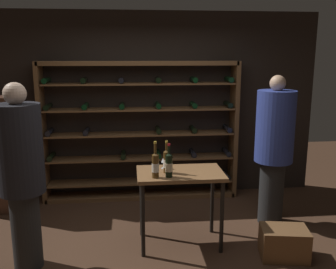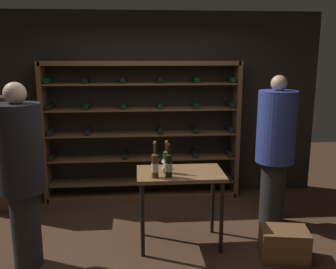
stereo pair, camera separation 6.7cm
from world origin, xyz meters
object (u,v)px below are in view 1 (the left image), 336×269
(wine_bottle_amber_reserve, at_px, (169,165))
(person_guest_plum_blouse, at_px, (21,170))
(wine_bottle_gold_foil, at_px, (167,161))
(wine_glass_stemmed_right, at_px, (164,160))
(wine_bottle_red_label, at_px, (155,165))
(wine_crate, at_px, (284,243))
(tasting_table, at_px, (180,182))
(person_guest_blue_shirt, at_px, (274,144))
(wine_rack, at_px, (142,131))

(wine_bottle_amber_reserve, bearing_deg, person_guest_plum_blouse, -174.00)
(wine_bottle_gold_foil, bearing_deg, wine_glass_stemmed_right, 94.09)
(wine_bottle_amber_reserve, bearing_deg, wine_bottle_red_label, -176.77)
(wine_bottle_red_label, bearing_deg, wine_glass_stemmed_right, 68.77)
(person_guest_plum_blouse, distance_m, wine_bottle_amber_reserve, 1.45)
(wine_crate, bearing_deg, wine_glass_stemmed_right, 156.03)
(tasting_table, relative_size, person_guest_blue_shirt, 0.50)
(wine_rack, height_order, tasting_table, wine_rack)
(person_guest_plum_blouse, height_order, wine_bottle_red_label, person_guest_plum_blouse)
(person_guest_blue_shirt, height_order, wine_crate, person_guest_blue_shirt)
(person_guest_blue_shirt, bearing_deg, wine_bottle_amber_reserve, -17.43)
(wine_bottle_gold_foil, bearing_deg, person_guest_blue_shirt, 18.57)
(wine_glass_stemmed_right, bearing_deg, wine_bottle_red_label, -111.23)
(wine_bottle_red_label, distance_m, wine_bottle_amber_reserve, 0.14)
(tasting_table, relative_size, wine_bottle_gold_foil, 2.66)
(tasting_table, distance_m, wine_crate, 1.26)
(wine_bottle_gold_foil, bearing_deg, wine_bottle_amber_reserve, -85.83)
(tasting_table, xyz_separation_m, person_guest_blue_shirt, (1.22, 0.44, 0.29))
(tasting_table, height_order, person_guest_plum_blouse, person_guest_plum_blouse)
(wine_crate, relative_size, wine_glass_stemmed_right, 3.35)
(person_guest_blue_shirt, bearing_deg, tasting_table, -21.48)
(wine_bottle_red_label, bearing_deg, person_guest_blue_shirt, 22.24)
(wine_crate, xyz_separation_m, wine_glass_stemmed_right, (-1.21, 0.54, 0.79))
(wine_bottle_red_label, relative_size, wine_bottle_amber_reserve, 1.08)
(person_guest_plum_blouse, bearing_deg, wine_crate, 27.16)
(wine_bottle_red_label, distance_m, wine_bottle_gold_foil, 0.20)
(wine_crate, height_order, wine_bottle_amber_reserve, wine_bottle_amber_reserve)
(person_guest_blue_shirt, bearing_deg, wine_bottle_gold_foil, -22.88)
(person_guest_plum_blouse, distance_m, wine_bottle_red_label, 1.31)
(wine_rack, height_order, wine_crate, wine_rack)
(wine_rack, relative_size, person_guest_blue_shirt, 1.52)
(wine_bottle_gold_foil, bearing_deg, wine_bottle_red_label, -130.49)
(wine_rack, height_order, person_guest_blue_shirt, wine_rack)
(wine_rack, distance_m, wine_bottle_amber_reserve, 1.65)
(person_guest_blue_shirt, distance_m, wine_bottle_red_label, 1.62)
(wine_bottle_red_label, relative_size, wine_glass_stemmed_right, 2.69)
(person_guest_plum_blouse, height_order, wine_bottle_amber_reserve, person_guest_plum_blouse)
(wine_crate, distance_m, wine_glass_stemmed_right, 1.54)
(wine_bottle_red_label, bearing_deg, wine_crate, -9.80)
(person_guest_plum_blouse, relative_size, wine_bottle_gold_foil, 5.26)
(tasting_table, height_order, wine_glass_stemmed_right, wine_glass_stemmed_right)
(wine_rack, relative_size, wine_bottle_red_label, 7.35)
(wine_bottle_red_label, xyz_separation_m, wine_glass_stemmed_right, (0.12, 0.31, -0.04))
(tasting_table, bearing_deg, wine_rack, 104.20)
(wine_bottle_red_label, relative_size, wine_bottle_gold_foil, 1.09)
(wine_crate, bearing_deg, tasting_table, 159.15)
(person_guest_blue_shirt, xyz_separation_m, person_guest_plum_blouse, (-2.80, -0.76, -0.01))
(wine_glass_stemmed_right, bearing_deg, person_guest_blue_shirt, 12.45)
(tasting_table, distance_m, person_guest_blue_shirt, 1.33)
(tasting_table, bearing_deg, wine_crate, -20.85)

